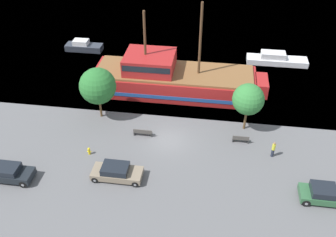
{
  "coord_description": "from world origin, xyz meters",
  "views": [
    {
      "loc": [
        4.03,
        -28.53,
        24.0
      ],
      "look_at": [
        -0.34,
        2.0,
        1.2
      ],
      "focal_mm": 40.0,
      "sensor_mm": 36.0,
      "label": 1
    }
  ],
  "objects_px": {
    "bench_promenade_west": "(143,132)",
    "fire_hydrant": "(89,151)",
    "pirate_ship": "(172,78)",
    "parked_car_curb_mid": "(323,194)",
    "moored_boat_dockside": "(84,46)",
    "pedestrian_walking_near": "(273,149)",
    "parked_car_curb_rear": "(9,173)",
    "bench_promenade_east": "(241,139)",
    "moored_boat_outer": "(276,59)",
    "parked_car_curb_front": "(117,172)"
  },
  "relations": [
    {
      "from": "bench_promenade_west",
      "to": "fire_hydrant",
      "type": "bearing_deg",
      "value": -142.71
    },
    {
      "from": "pirate_ship",
      "to": "parked_car_curb_mid",
      "type": "distance_m",
      "value": 21.19
    },
    {
      "from": "moored_boat_dockside",
      "to": "fire_hydrant",
      "type": "distance_m",
      "value": 22.74
    },
    {
      "from": "moored_boat_dockside",
      "to": "fire_hydrant",
      "type": "relative_size",
      "value": 6.78
    },
    {
      "from": "moored_boat_dockside",
      "to": "pirate_ship",
      "type": "bearing_deg",
      "value": -32.76
    },
    {
      "from": "fire_hydrant",
      "to": "bench_promenade_west",
      "type": "xyz_separation_m",
      "value": [
        4.53,
        3.45,
        0.03
      ]
    },
    {
      "from": "parked_car_curb_mid",
      "to": "moored_boat_dockside",
      "type": "bearing_deg",
      "value": 139.77
    },
    {
      "from": "moored_boat_dockside",
      "to": "pedestrian_walking_near",
      "type": "height_order",
      "value": "pedestrian_walking_near"
    },
    {
      "from": "moored_boat_dockside",
      "to": "parked_car_curb_rear",
      "type": "relative_size",
      "value": 1.24
    },
    {
      "from": "pirate_ship",
      "to": "pedestrian_walking_near",
      "type": "bearing_deg",
      "value": -43.06
    },
    {
      "from": "parked_car_curb_mid",
      "to": "bench_promenade_east",
      "type": "height_order",
      "value": "parked_car_curb_mid"
    },
    {
      "from": "fire_hydrant",
      "to": "pirate_ship",
      "type": "bearing_deg",
      "value": 63.47
    },
    {
      "from": "moored_boat_outer",
      "to": "bench_promenade_east",
      "type": "xyz_separation_m",
      "value": [
        -4.88,
        -17.44,
        -0.15
      ]
    },
    {
      "from": "moored_boat_dockside",
      "to": "parked_car_curb_mid",
      "type": "relative_size",
      "value": 1.34
    },
    {
      "from": "pirate_ship",
      "to": "parked_car_curb_mid",
      "type": "relative_size",
      "value": 5.23
    },
    {
      "from": "parked_car_curb_rear",
      "to": "bench_promenade_east",
      "type": "distance_m",
      "value": 21.74
    },
    {
      "from": "pirate_ship",
      "to": "bench_promenade_west",
      "type": "distance_m",
      "value": 9.27
    },
    {
      "from": "parked_car_curb_mid",
      "to": "parked_car_curb_rear",
      "type": "height_order",
      "value": "parked_car_curb_rear"
    },
    {
      "from": "pirate_ship",
      "to": "bench_promenade_east",
      "type": "relative_size",
      "value": 12.62
    },
    {
      "from": "fire_hydrant",
      "to": "pedestrian_walking_near",
      "type": "bearing_deg",
      "value": 7.16
    },
    {
      "from": "moored_boat_outer",
      "to": "parked_car_curb_front",
      "type": "bearing_deg",
      "value": -123.43
    },
    {
      "from": "pirate_ship",
      "to": "fire_hydrant",
      "type": "height_order",
      "value": "pirate_ship"
    },
    {
      "from": "fire_hydrant",
      "to": "pedestrian_walking_near",
      "type": "xyz_separation_m",
      "value": [
        17.26,
        2.17,
        0.45
      ]
    },
    {
      "from": "parked_car_curb_rear",
      "to": "fire_hydrant",
      "type": "distance_m",
      "value": 7.23
    },
    {
      "from": "parked_car_curb_mid",
      "to": "fire_hydrant",
      "type": "height_order",
      "value": "parked_car_curb_mid"
    },
    {
      "from": "parked_car_curb_mid",
      "to": "bench_promenade_west",
      "type": "bearing_deg",
      "value": 159.25
    },
    {
      "from": "moored_boat_outer",
      "to": "parked_car_curb_rear",
      "type": "relative_size",
      "value": 1.9
    },
    {
      "from": "fire_hydrant",
      "to": "bench_promenade_west",
      "type": "relative_size",
      "value": 0.4
    },
    {
      "from": "moored_boat_outer",
      "to": "parked_car_curb_front",
      "type": "height_order",
      "value": "moored_boat_outer"
    },
    {
      "from": "fire_hydrant",
      "to": "bench_promenade_west",
      "type": "distance_m",
      "value": 5.69
    },
    {
      "from": "moored_boat_dockside",
      "to": "parked_car_curb_front",
      "type": "relative_size",
      "value": 1.17
    },
    {
      "from": "moored_boat_dockside",
      "to": "moored_boat_outer",
      "type": "xyz_separation_m",
      "value": [
        26.85,
        -0.16,
        -0.0
      ]
    },
    {
      "from": "pirate_ship",
      "to": "parked_car_curb_mid",
      "type": "height_order",
      "value": "pirate_ship"
    },
    {
      "from": "moored_boat_dockside",
      "to": "parked_car_curb_front",
      "type": "height_order",
      "value": "moored_boat_dockside"
    },
    {
      "from": "pirate_ship",
      "to": "parked_car_curb_rear",
      "type": "distance_m",
      "value": 20.61
    },
    {
      "from": "pedestrian_walking_near",
      "to": "fire_hydrant",
      "type": "bearing_deg",
      "value": -172.84
    },
    {
      "from": "parked_car_curb_rear",
      "to": "fire_hydrant",
      "type": "relative_size",
      "value": 5.49
    },
    {
      "from": "parked_car_curb_mid",
      "to": "pedestrian_walking_near",
      "type": "height_order",
      "value": "pedestrian_walking_near"
    },
    {
      "from": "parked_car_curb_rear",
      "to": "pedestrian_walking_near",
      "type": "relative_size",
      "value": 2.48
    },
    {
      "from": "parked_car_curb_mid",
      "to": "parked_car_curb_front",
      "type": "bearing_deg",
      "value": 179.66
    },
    {
      "from": "pirate_ship",
      "to": "parked_car_curb_front",
      "type": "xyz_separation_m",
      "value": [
        -2.83,
        -15.14,
        -0.98
      ]
    },
    {
      "from": "moored_boat_dockside",
      "to": "parked_car_curb_mid",
      "type": "distance_m",
      "value": 37.44
    },
    {
      "from": "moored_boat_dockside",
      "to": "bench_promenade_east",
      "type": "relative_size",
      "value": 3.23
    },
    {
      "from": "pedestrian_walking_near",
      "to": "bench_promenade_west",
      "type": "bearing_deg",
      "value": 174.28
    },
    {
      "from": "parked_car_curb_front",
      "to": "bench_promenade_west",
      "type": "distance_m",
      "value": 6.21
    },
    {
      "from": "pedestrian_walking_near",
      "to": "parked_car_curb_mid",
      "type": "bearing_deg",
      "value": -53.41
    },
    {
      "from": "moored_boat_dockside",
      "to": "pedestrian_walking_near",
      "type": "relative_size",
      "value": 3.07
    },
    {
      "from": "pirate_ship",
      "to": "bench_promenade_west",
      "type": "relative_size",
      "value": 10.71
    },
    {
      "from": "bench_promenade_east",
      "to": "parked_car_curb_rear",
      "type": "bearing_deg",
      "value": -158.56
    },
    {
      "from": "parked_car_curb_mid",
      "to": "fire_hydrant",
      "type": "distance_m",
      "value": 21.11
    }
  ]
}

